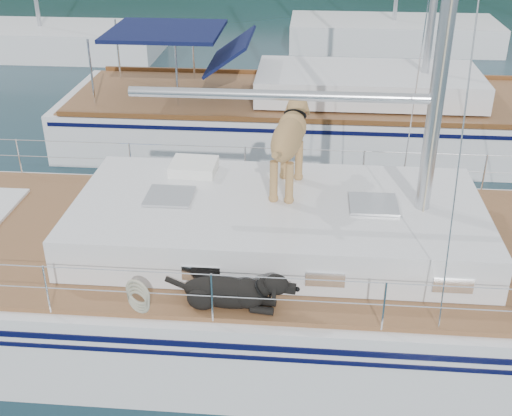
{
  "coord_description": "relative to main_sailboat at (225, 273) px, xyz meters",
  "views": [
    {
      "loc": [
        1.14,
        -7.25,
        5.52
      ],
      "look_at": [
        0.5,
        0.2,
        1.6
      ],
      "focal_mm": 45.0,
      "sensor_mm": 36.0,
      "label": 1
    }
  ],
  "objects": [
    {
      "name": "bg_boat_center",
      "position": [
        3.9,
        16.0,
        -0.23
      ],
      "size": [
        7.2,
        3.0,
        11.65
      ],
      "color": "white",
      "rests_on": "ground"
    },
    {
      "name": "bg_boat_west",
      "position": [
        -8.1,
        14.0,
        -0.24
      ],
      "size": [
        8.0,
        3.0,
        11.65
      ],
      "color": "white",
      "rests_on": "ground"
    },
    {
      "name": "neighbor_sailboat",
      "position": [
        1.21,
        6.53,
        -0.06
      ],
      "size": [
        11.0,
        3.5,
        13.3
      ],
      "color": "white",
      "rests_on": "ground"
    },
    {
      "name": "main_sailboat",
      "position": [
        0.0,
        0.0,
        0.0
      ],
      "size": [
        12.0,
        3.88,
        14.01
      ],
      "color": "white",
      "rests_on": "ground"
    },
    {
      "name": "ground",
      "position": [
        -0.1,
        -0.0,
        -0.68
      ],
      "size": [
        120.0,
        120.0,
        0.0
      ],
      "primitive_type": "plane",
      "color": "black",
      "rests_on": "ground"
    }
  ]
}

